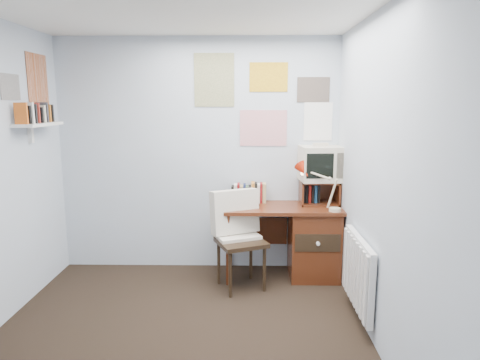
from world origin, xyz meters
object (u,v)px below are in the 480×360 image
object	(u,v)px
desk_lamp	(336,190)
radiator	(358,273)
desk	(308,239)
tv_riser	(319,192)
desk_chair	(241,242)
crt_tv	(320,162)
wall_shelf	(38,124)

from	to	relation	value
desk_lamp	radiator	bearing A→B (deg)	-85.07
desk	radiator	distance (m)	0.97
desk	tv_riser	xyz separation A→B (m)	(0.12, 0.11, 0.48)
radiator	desk_chair	bearing A→B (deg)	147.70
desk_chair	tv_riser	xyz separation A→B (m)	(0.82, 0.42, 0.42)
desk_chair	tv_riser	bearing A→B (deg)	4.25
desk_lamp	crt_tv	xyz separation A→B (m)	(-0.11, 0.33, 0.24)
desk_lamp	tv_riser	world-z (taller)	desk_lamp
tv_riser	radiator	bearing A→B (deg)	-80.72
crt_tv	radiator	world-z (taller)	crt_tv
radiator	desk_lamp	bearing A→B (deg)	94.89
desk	desk_chair	bearing A→B (deg)	-156.48
crt_tv	radiator	xyz separation A→B (m)	(0.17, -1.06, -0.79)
tv_riser	crt_tv	distance (m)	0.32
desk_lamp	desk_chair	bearing A→B (deg)	-173.53
tv_riser	crt_tv	world-z (taller)	crt_tv
desk	crt_tv	distance (m)	0.82
desk_chair	wall_shelf	world-z (taller)	wall_shelf
desk_chair	radiator	world-z (taller)	desk_chair
tv_riser	wall_shelf	size ratio (longest dim) A/B	0.65
desk_lamp	wall_shelf	xyz separation A→B (m)	(-2.80, -0.18, 0.65)
crt_tv	tv_riser	bearing A→B (deg)	-101.68
desk_chair	radiator	size ratio (longest dim) A/B	1.17
desk	desk_chair	size ratio (longest dim) A/B	1.28
tv_riser	desk	bearing A→B (deg)	-137.04
desk_chair	wall_shelf	size ratio (longest dim) A/B	1.51
crt_tv	desk	bearing A→B (deg)	-137.94
desk_lamp	tv_riser	distance (m)	0.34
crt_tv	wall_shelf	size ratio (longest dim) A/B	0.67
desk_lamp	wall_shelf	world-z (taller)	wall_shelf
desk_chair	crt_tv	bearing A→B (deg)	5.29
desk_lamp	wall_shelf	distance (m)	2.88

